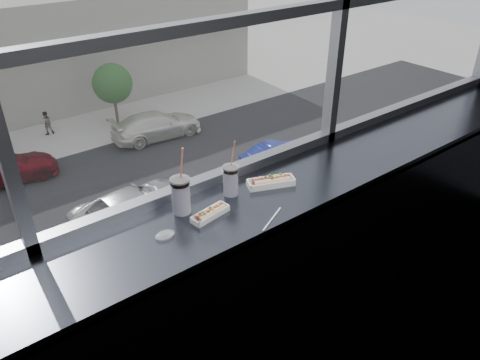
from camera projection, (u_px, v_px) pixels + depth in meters
wall_back_lower at (211, 258)px, 3.00m from camera, size 6.00×0.00×6.00m
counter at (237, 210)px, 2.55m from camera, size 6.00×0.55×0.06m
counter_fascia at (265, 306)px, 2.64m from camera, size 6.00×0.04×1.04m
hotdog_tray_left at (210, 213)px, 2.43m from camera, size 0.23×0.11×0.05m
hotdog_tray_right at (271, 181)px, 2.70m from camera, size 0.29×0.19×0.07m
soda_cup_left at (181, 194)px, 2.43m from camera, size 0.11×0.11×0.39m
soda_cup_right at (231, 179)px, 2.59m from camera, size 0.09×0.09×0.34m
loose_straw at (272, 219)px, 2.42m from camera, size 0.21×0.11×0.01m
wrapper at (165, 235)px, 2.29m from camera, size 0.10×0.07×0.02m
car_far_c at (156, 121)px, 30.81m from camera, size 3.45×7.18×2.32m
car_near_d at (135, 202)px, 22.44m from camera, size 3.12×7.00×2.30m
car_near_e at (278, 152)px, 27.32m from camera, size 2.71×6.10×2.01m
car_far_b at (1, 164)px, 25.73m from camera, size 3.42×7.00×2.26m
pedestrian_c at (46, 121)px, 31.36m from camera, size 0.87×0.65×1.95m
tree_right at (112, 84)px, 32.13m from camera, size 2.75×2.75×4.30m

